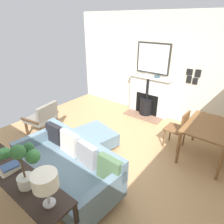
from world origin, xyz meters
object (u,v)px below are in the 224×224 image
object	(u,v)px
table_lamp_far_end	(45,182)
console_table	(18,180)
mantel_bowl_far	(157,77)
book_stack	(10,168)
ottoman	(96,137)
mantel_bowl_near	(139,73)
potted_plant	(20,160)
dining_chair_near_fireplace	(180,127)
sofa	(68,166)
armchair_accent	(43,117)
dining_table	(209,130)
fireplace	(148,98)

from	to	relation	value
table_lamp_far_end	console_table	bearing A→B (deg)	-90.00
mantel_bowl_far	book_stack	bearing A→B (deg)	-1.68
book_stack	ottoman	bearing A→B (deg)	-174.20
mantel_bowl_near	potted_plant	xyz separation A→B (m)	(4.01, 0.85, -0.02)
book_stack	dining_chair_near_fireplace	world-z (taller)	dining_chair_near_fireplace
mantel_bowl_far	sofa	distance (m)	3.30
mantel_bowl_far	table_lamp_far_end	size ratio (longest dim) A/B	0.37
ottoman	armchair_accent	world-z (taller)	armchair_accent
sofa	book_stack	xyz separation A→B (m)	(0.79, -0.17, 0.43)
armchair_accent	dining_table	bearing A→B (deg)	113.10
sofa	armchair_accent	distance (m)	1.82
potted_plant	dining_table	world-z (taller)	potted_plant
dining_chair_near_fireplace	book_stack	bearing A→B (deg)	-23.28
potted_plant	dining_chair_near_fireplace	world-z (taller)	potted_plant
fireplace	console_table	xyz separation A→B (m)	(3.97, 0.25, 0.17)
fireplace	mantel_bowl_far	distance (m)	0.70
mantel_bowl_far	dining_table	distance (m)	2.06
ottoman	table_lamp_far_end	xyz separation A→B (m)	(1.86, 1.03, 0.82)
ottoman	dining_table	size ratio (longest dim) A/B	0.87
mantel_bowl_near	potted_plant	distance (m)	4.10
sofa	armchair_accent	world-z (taller)	armchair_accent
sofa	mantel_bowl_far	bearing A→B (deg)	-179.10
mantel_bowl_near	book_stack	size ratio (longest dim) A/B	0.49
console_table	dining_table	distance (m)	3.31
mantel_bowl_near	sofa	xyz separation A→B (m)	(3.20, 0.60, -0.81)
console_table	table_lamp_far_end	size ratio (longest dim) A/B	4.31
mantel_bowl_far	table_lamp_far_end	bearing A→B (deg)	10.25
potted_plant	dining_table	bearing A→B (deg)	154.85
ottoman	dining_chair_near_fireplace	distance (m)	1.78
mantel_bowl_near	mantel_bowl_far	distance (m)	0.55
fireplace	potted_plant	size ratio (longest dim) A/B	1.87
ottoman	potted_plant	size ratio (longest dim) A/B	1.46
dining_chair_near_fireplace	console_table	bearing A→B (deg)	-20.60
fireplace	potted_plant	world-z (taller)	potted_plant
sofa	armchair_accent	xyz separation A→B (m)	(-0.69, -1.68, 0.12)
dining_table	dining_chair_near_fireplace	xyz separation A→B (m)	(0.00, -0.54, -0.13)
ottoman	console_table	xyz separation A→B (m)	(1.86, 0.35, 0.43)
mantel_bowl_far	dining_chair_near_fireplace	world-z (taller)	mantel_bowl_far
console_table	dining_table	world-z (taller)	dining_table
mantel_bowl_far	console_table	world-z (taller)	mantel_bowl_far
console_table	mantel_bowl_near	bearing A→B (deg)	-171.61
fireplace	mantel_bowl_near	xyz separation A→B (m)	(-0.01, -0.34, 0.67)
mantel_bowl_near	book_stack	bearing A→B (deg)	6.17
armchair_accent	console_table	world-z (taller)	armchair_accent
armchair_accent	book_stack	world-z (taller)	book_stack
fireplace	dining_table	world-z (taller)	fireplace
table_lamp_far_end	mantel_bowl_far	bearing A→B (deg)	-169.75
sofa	dining_chair_near_fireplace	world-z (taller)	dining_chair_near_fireplace
console_table	dining_table	size ratio (longest dim) A/B	1.65
mantel_bowl_near	sofa	bearing A→B (deg)	10.59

